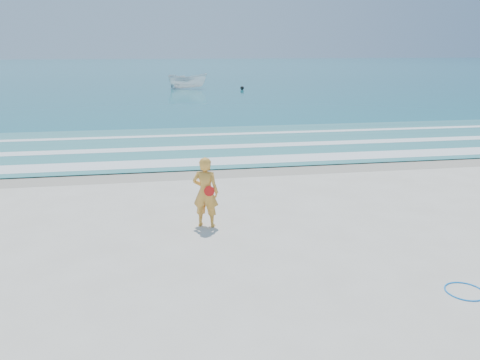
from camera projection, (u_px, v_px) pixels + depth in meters
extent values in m
plane|color=silver|center=(246.00, 281.00, 9.57)|extent=(400.00, 400.00, 0.00)
cube|color=#B2A893|center=(204.00, 171.00, 18.11)|extent=(400.00, 2.40, 0.00)
cube|color=#19727F|center=(164.00, 68.00, 109.13)|extent=(400.00, 190.00, 0.04)
cube|color=#59B7AD|center=(194.00, 144.00, 22.83)|extent=(400.00, 10.00, 0.01)
cube|color=white|center=(201.00, 162.00, 19.32)|extent=(400.00, 1.40, 0.01)
cube|color=white|center=(195.00, 148.00, 22.07)|extent=(400.00, 0.90, 0.01)
cube|color=white|center=(190.00, 135.00, 25.20)|extent=(400.00, 0.60, 0.01)
torus|color=#0D82ED|center=(465.00, 291.00, 9.12)|extent=(0.78, 0.78, 0.03)
imported|color=white|center=(188.00, 81.00, 53.58)|extent=(4.78, 2.62, 1.75)
sphere|color=black|center=(242.00, 88.00, 52.27)|extent=(0.43, 0.43, 0.43)
imported|color=gold|center=(206.00, 192.00, 12.26)|extent=(0.80, 0.67, 1.89)
cylinder|color=red|center=(209.00, 191.00, 12.08)|extent=(0.27, 0.08, 0.27)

